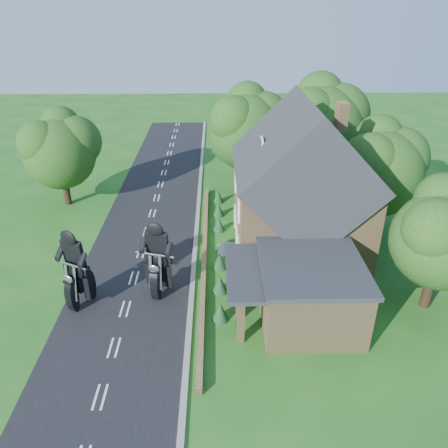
{
  "coord_description": "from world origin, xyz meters",
  "views": [
    {
      "loc": [
        5.13,
        -19.37,
        15.5
      ],
      "look_at": [
        5.6,
        4.75,
        2.8
      ],
      "focal_mm": 35.0,
      "sensor_mm": 36.0,
      "label": 1
    }
  ],
  "objects_px": {
    "house": "(300,193)",
    "motorcycle_follow": "(81,294)",
    "garden_wall": "(204,257)",
    "annex": "(307,290)",
    "motorcycle_lead": "(160,283)"
  },
  "relations": [
    {
      "from": "annex",
      "to": "motorcycle_lead",
      "type": "bearing_deg",
      "value": 164.12
    },
    {
      "from": "motorcycle_follow",
      "to": "garden_wall",
      "type": "bearing_deg",
      "value": -119.86
    },
    {
      "from": "house",
      "to": "motorcycle_lead",
      "type": "xyz_separation_m",
      "value": [
        -8.65,
        -4.52,
        -3.64
      ]
    },
    {
      "from": "house",
      "to": "annex",
      "type": "distance_m",
      "value": 7.3
    },
    {
      "from": "house",
      "to": "motorcycle_follow",
      "type": "bearing_deg",
      "value": -157.03
    },
    {
      "from": "annex",
      "to": "motorcycle_follow",
      "type": "height_order",
      "value": "annex"
    },
    {
      "from": "garden_wall",
      "to": "annex",
      "type": "distance_m",
      "value": 8.19
    },
    {
      "from": "garden_wall",
      "to": "annex",
      "type": "bearing_deg",
      "value": -46.16
    },
    {
      "from": "garden_wall",
      "to": "motorcycle_lead",
      "type": "bearing_deg",
      "value": -124.94
    },
    {
      "from": "garden_wall",
      "to": "motorcycle_follow",
      "type": "height_order",
      "value": "motorcycle_follow"
    },
    {
      "from": "garden_wall",
      "to": "motorcycle_lead",
      "type": "xyz_separation_m",
      "value": [
        -2.46,
        -3.52,
        0.51
      ]
    },
    {
      "from": "house",
      "to": "motorcycle_lead",
      "type": "bearing_deg",
      "value": -152.43
    },
    {
      "from": "motorcycle_follow",
      "to": "annex",
      "type": "bearing_deg",
      "value": -159.5
    },
    {
      "from": "garden_wall",
      "to": "house",
      "type": "xyz_separation_m",
      "value": [
        6.19,
        1.0,
        4.14
      ]
    },
    {
      "from": "garden_wall",
      "to": "house",
      "type": "height_order",
      "value": "house"
    }
  ]
}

